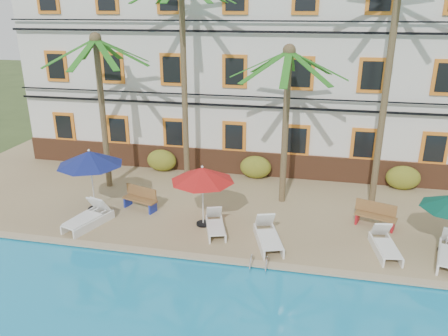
% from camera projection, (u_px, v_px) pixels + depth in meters
% --- Properties ---
extents(ground, '(100.00, 100.00, 0.00)m').
position_uv_depth(ground, '(239.00, 254.00, 15.06)').
color(ground, '#384C23').
rests_on(ground, ground).
extents(pool_deck, '(30.00, 12.00, 0.25)m').
position_uv_depth(pool_deck, '(258.00, 194.00, 19.61)').
color(pool_deck, tan).
rests_on(pool_deck, ground).
extents(pool_coping, '(30.00, 0.35, 0.06)m').
position_uv_depth(pool_coping, '(234.00, 261.00, 14.14)').
color(pool_coping, tan).
rests_on(pool_coping, pool_deck).
extents(hotel_building, '(25.40, 6.44, 10.22)m').
position_uv_depth(hotel_building, '(274.00, 62.00, 22.35)').
color(hotel_building, silver).
rests_on(hotel_building, pool_deck).
extents(palm_a, '(4.54, 4.54, 6.80)m').
position_uv_depth(palm_a, '(100.00, 89.00, 18.63)').
color(palm_a, brown).
rests_on(palm_a, pool_deck).
extents(palm_b, '(4.54, 4.54, 9.20)m').
position_uv_depth(palm_b, '(183.00, 55.00, 18.59)').
color(palm_b, brown).
rests_on(palm_b, pool_deck).
extents(palm_c, '(4.54, 4.54, 6.48)m').
position_uv_depth(palm_c, '(287.00, 102.00, 17.12)').
color(palm_c, brown).
rests_on(palm_c, pool_deck).
extents(palm_d, '(4.54, 4.54, 10.12)m').
position_uv_depth(palm_d, '(391.00, 48.00, 15.90)').
color(palm_d, brown).
rests_on(palm_d, pool_deck).
extents(shrub_left, '(1.50, 0.90, 1.10)m').
position_uv_depth(shrub_left, '(162.00, 160.00, 21.83)').
color(shrub_left, '#2E5C1A').
rests_on(shrub_left, pool_deck).
extents(shrub_mid, '(1.50, 0.90, 1.10)m').
position_uv_depth(shrub_mid, '(256.00, 167.00, 20.91)').
color(shrub_mid, '#2E5C1A').
rests_on(shrub_mid, pool_deck).
extents(shrub_right, '(1.50, 0.90, 1.10)m').
position_uv_depth(shrub_right, '(403.00, 178.00, 19.61)').
color(shrub_right, '#2E5C1A').
rests_on(shrub_right, pool_deck).
extents(umbrella_blue, '(2.59, 2.59, 2.59)m').
position_uv_depth(umbrella_blue, '(90.00, 158.00, 17.03)').
color(umbrella_blue, black).
rests_on(umbrella_blue, pool_deck).
extents(umbrella_red, '(2.38, 2.38, 2.38)m').
position_uv_depth(umbrella_red, '(202.00, 175.00, 15.87)').
color(umbrella_red, black).
rests_on(umbrella_red, pool_deck).
extents(lounger_a, '(1.09, 1.97, 0.88)m').
position_uv_depth(lounger_a, '(86.00, 217.00, 16.57)').
color(lounger_a, white).
rests_on(lounger_a, pool_deck).
extents(lounger_b, '(1.33, 2.14, 0.95)m').
position_uv_depth(lounger_b, '(89.00, 218.00, 16.41)').
color(lounger_b, white).
rests_on(lounger_b, pool_deck).
extents(lounger_c, '(1.13, 1.83, 0.82)m').
position_uv_depth(lounger_c, '(215.00, 225.00, 15.99)').
color(lounger_c, white).
rests_on(lounger_c, pool_deck).
extents(lounger_d, '(1.29, 2.12, 0.94)m').
position_uv_depth(lounger_d, '(268.00, 236.00, 15.14)').
color(lounger_d, white).
rests_on(lounger_d, pool_deck).
extents(lounger_e, '(0.93, 1.93, 0.87)m').
position_uv_depth(lounger_e, '(385.00, 245.00, 14.62)').
color(lounger_e, white).
rests_on(lounger_e, pool_deck).
extents(bench_left, '(1.57, 0.91, 0.93)m').
position_uv_depth(bench_left, '(141.00, 198.00, 17.74)').
color(bench_left, olive).
rests_on(bench_left, pool_deck).
extents(bench_right, '(1.57, 0.93, 0.93)m').
position_uv_depth(bench_right, '(376.00, 215.00, 16.32)').
color(bench_right, olive).
rests_on(bench_right, pool_deck).
extents(pool_ladder, '(0.54, 0.74, 0.74)m').
position_uv_depth(pool_ladder, '(259.00, 267.00, 13.90)').
color(pool_ladder, silver).
rests_on(pool_ladder, ground).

